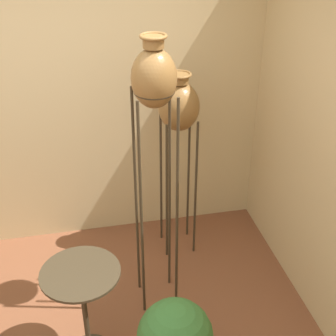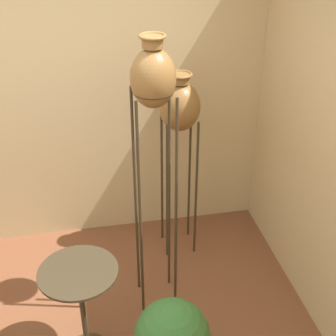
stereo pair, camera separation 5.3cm
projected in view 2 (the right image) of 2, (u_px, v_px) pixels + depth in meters
name	position (u px, v px, depth m)	size (l,w,h in m)	color
wall_back	(60.00, 95.00, 3.80)	(7.43, 0.06, 2.70)	#D1B784
vase_stand_tall	(153.00, 89.00, 2.85)	(0.28, 0.28, 2.06)	#382D1E
vase_stand_medium	(180.00, 110.00, 3.60)	(0.32, 0.32, 1.61)	#382D1E
side_table	(81.00, 295.00, 2.98)	(0.50, 0.50, 0.75)	#382D1E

